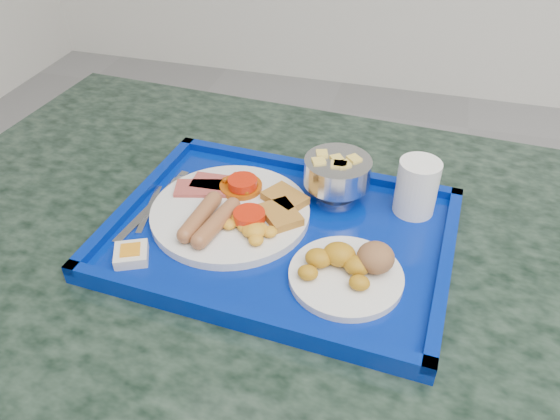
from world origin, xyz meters
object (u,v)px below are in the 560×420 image
tray (280,235)px  main_plate (234,211)px  table (274,317)px  fruit_bowl (337,172)px  juice_cup (417,186)px  bread_plate (350,268)px

tray → main_plate: 0.08m
table → fruit_bowl: fruit_bowl is taller
table → fruit_bowl: bearing=49.7°
table → juice_cup: (0.20, 0.09, 0.25)m
main_plate → juice_cup: 0.27m
juice_cup → tray: bearing=-150.1°
main_plate → bread_plate: bread_plate is taller
juice_cup → main_plate: bearing=-160.4°
tray → juice_cup: size_ratio=5.88×
fruit_bowl → main_plate: bearing=-145.8°
bread_plate → juice_cup: juice_cup is taller
table → bread_plate: (0.13, -0.08, 0.22)m
main_plate → juice_cup: bearing=19.6°
main_plate → juice_cup: juice_cup is taller
fruit_bowl → juice_cup: bearing=-0.7°
tray → main_plate: size_ratio=2.13×
table → juice_cup: size_ratio=14.43×
table → tray: bearing=-47.6°
main_plate → tray: bearing=-9.8°
table → tray: size_ratio=2.45×
main_plate → fruit_bowl: size_ratio=2.32×
main_plate → bread_plate: bearing=-22.4°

